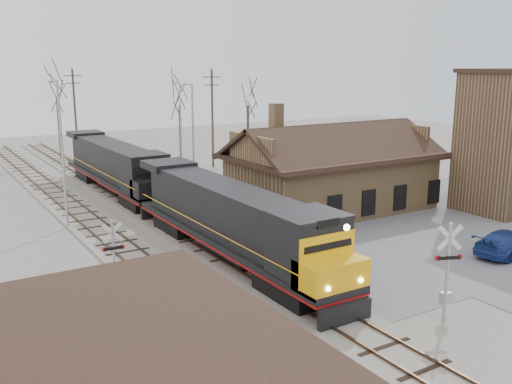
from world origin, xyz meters
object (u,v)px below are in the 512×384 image
(signal_tower, at_px, (507,142))
(parked_car, at_px, (509,243))
(locomotive_trailing, at_px, (116,167))
(depot, at_px, (332,177))
(locomotive_lead, at_px, (235,222))

(signal_tower, xyz_separation_m, parked_car, (-8.50, -6.61, -4.36))
(signal_tower, bearing_deg, locomotive_trailing, 137.82)
(locomotive_trailing, bearing_deg, parked_car, -62.70)
(depot, relative_size, locomotive_lead, 0.78)
(parked_car, bearing_deg, locomotive_trailing, 23.47)
(locomotive_lead, height_order, parked_car, locomotive_lead)
(locomotive_lead, distance_m, locomotive_trailing, 19.81)
(depot, relative_size, locomotive_trailing, 0.78)
(depot, xyz_separation_m, locomotive_trailing, (-11.99, 13.28, -0.13))
(locomotive_trailing, distance_m, parked_car, 30.31)
(locomotive_lead, relative_size, locomotive_trailing, 1.00)
(locomotive_lead, bearing_deg, signal_tower, -1.20)
(depot, height_order, signal_tower, signal_tower)
(depot, bearing_deg, parked_car, -82.08)
(depot, distance_m, signal_tower, 12.82)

